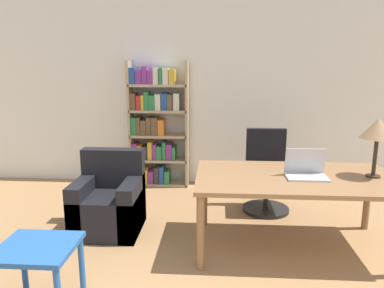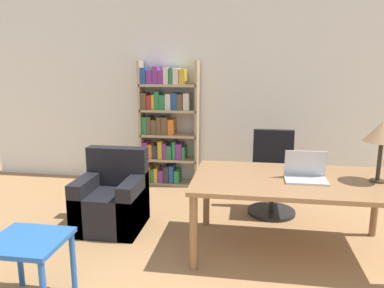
{
  "view_description": "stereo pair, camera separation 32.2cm",
  "coord_description": "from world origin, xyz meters",
  "px_view_note": "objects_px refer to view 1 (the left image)",
  "views": [
    {
      "loc": [
        -0.29,
        -0.93,
        1.77
      ],
      "look_at": [
        -0.53,
        2.71,
        0.97
      ],
      "focal_mm": 35.0,
      "sensor_mm": 36.0,
      "label": 1
    },
    {
      "loc": [
        0.03,
        -0.89,
        1.77
      ],
      "look_at": [
        -0.53,
        2.71,
        0.97
      ],
      "focal_mm": 35.0,
      "sensor_mm": 36.0,
      "label": 2
    }
  ],
  "objects_px": {
    "desk": "(295,183)",
    "bookshelf": "(155,126)",
    "laptop": "(306,171)",
    "armchair": "(109,204)",
    "office_chair": "(266,175)",
    "side_table_blue": "(37,258)",
    "table_lamp": "(378,130)"
  },
  "relations": [
    {
      "from": "table_lamp",
      "to": "side_table_blue",
      "type": "distance_m",
      "value": 3.03
    },
    {
      "from": "table_lamp",
      "to": "armchair",
      "type": "relative_size",
      "value": 0.65
    },
    {
      "from": "side_table_blue",
      "to": "bookshelf",
      "type": "height_order",
      "value": "bookshelf"
    },
    {
      "from": "table_lamp",
      "to": "bookshelf",
      "type": "relative_size",
      "value": 0.31
    },
    {
      "from": "laptop",
      "to": "armchair",
      "type": "distance_m",
      "value": 2.05
    },
    {
      "from": "laptop",
      "to": "office_chair",
      "type": "relative_size",
      "value": 0.38
    },
    {
      "from": "desk",
      "to": "laptop",
      "type": "relative_size",
      "value": 5.02
    },
    {
      "from": "table_lamp",
      "to": "armchair",
      "type": "height_order",
      "value": "table_lamp"
    },
    {
      "from": "armchair",
      "to": "side_table_blue",
      "type": "bearing_deg",
      "value": -94.05
    },
    {
      "from": "desk",
      "to": "office_chair",
      "type": "bearing_deg",
      "value": 98.1
    },
    {
      "from": "bookshelf",
      "to": "table_lamp",
      "type": "bearing_deg",
      "value": -37.49
    },
    {
      "from": "desk",
      "to": "side_table_blue",
      "type": "distance_m",
      "value": 2.3
    },
    {
      "from": "office_chair",
      "to": "side_table_blue",
      "type": "height_order",
      "value": "office_chair"
    },
    {
      "from": "desk",
      "to": "bookshelf",
      "type": "relative_size",
      "value": 1.04
    },
    {
      "from": "laptop",
      "to": "office_chair",
      "type": "distance_m",
      "value": 1.09
    },
    {
      "from": "side_table_blue",
      "to": "bookshelf",
      "type": "xyz_separation_m",
      "value": [
        0.35,
        2.96,
        0.44
      ]
    },
    {
      "from": "office_chair",
      "to": "bookshelf",
      "type": "bearing_deg",
      "value": 150.4
    },
    {
      "from": "desk",
      "to": "side_table_blue",
      "type": "bearing_deg",
      "value": -150.25
    },
    {
      "from": "desk",
      "to": "laptop",
      "type": "height_order",
      "value": "laptop"
    },
    {
      "from": "side_table_blue",
      "to": "armchair",
      "type": "relative_size",
      "value": 0.63
    },
    {
      "from": "side_table_blue",
      "to": "bookshelf",
      "type": "distance_m",
      "value": 3.02
    },
    {
      "from": "desk",
      "to": "laptop",
      "type": "distance_m",
      "value": 0.16
    },
    {
      "from": "laptop",
      "to": "table_lamp",
      "type": "height_order",
      "value": "table_lamp"
    },
    {
      "from": "laptop",
      "to": "bookshelf",
      "type": "bearing_deg",
      "value": 132.91
    },
    {
      "from": "bookshelf",
      "to": "armchair",
      "type": "bearing_deg",
      "value": -99.0
    },
    {
      "from": "armchair",
      "to": "bookshelf",
      "type": "distance_m",
      "value": 1.69
    },
    {
      "from": "armchair",
      "to": "laptop",
      "type": "bearing_deg",
      "value": -8.32
    },
    {
      "from": "table_lamp",
      "to": "side_table_blue",
      "type": "xyz_separation_m",
      "value": [
        -2.7,
        -1.16,
        -0.74
      ]
    },
    {
      "from": "laptop",
      "to": "bookshelf",
      "type": "xyz_separation_m",
      "value": [
        -1.73,
        1.86,
        0.09
      ]
    },
    {
      "from": "office_chair",
      "to": "armchair",
      "type": "relative_size",
      "value": 1.16
    },
    {
      "from": "table_lamp",
      "to": "office_chair",
      "type": "relative_size",
      "value": 0.56
    },
    {
      "from": "table_lamp",
      "to": "office_chair",
      "type": "distance_m",
      "value": 1.48
    }
  ]
}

